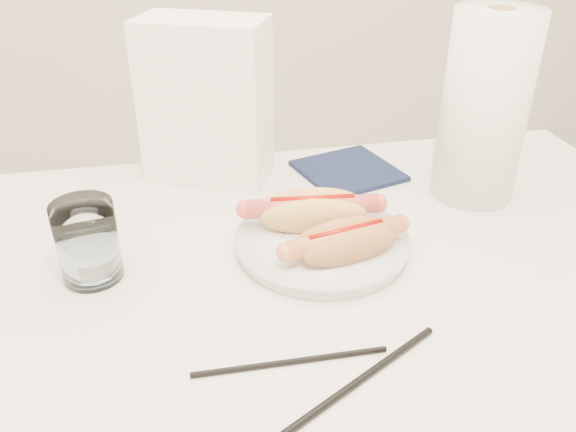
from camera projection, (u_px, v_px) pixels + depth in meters
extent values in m
cube|color=silver|center=(287.00, 301.00, 0.73)|extent=(1.20, 0.80, 0.04)
cylinder|color=silver|center=(497.00, 310.00, 1.30)|extent=(0.04, 0.04, 0.71)
cylinder|color=white|center=(322.00, 244.00, 0.78)|extent=(0.29, 0.29, 0.02)
ellipsoid|color=#EBAF5E|center=(314.00, 216.00, 0.78)|extent=(0.15, 0.05, 0.05)
ellipsoid|color=#EBAF5E|center=(311.00, 204.00, 0.81)|extent=(0.15, 0.05, 0.05)
ellipsoid|color=#EBAF5E|center=(312.00, 217.00, 0.80)|extent=(0.13, 0.07, 0.03)
cylinder|color=#DD514E|center=(312.00, 206.00, 0.79)|extent=(0.18, 0.05, 0.03)
cylinder|color=#990A05|center=(312.00, 199.00, 0.79)|extent=(0.11, 0.02, 0.01)
ellipsoid|color=#BA7B48|center=(351.00, 247.00, 0.72)|extent=(0.13, 0.06, 0.04)
ellipsoid|color=#BA7B48|center=(340.00, 235.00, 0.74)|extent=(0.13, 0.06, 0.04)
ellipsoid|color=#BA7B48|center=(345.00, 248.00, 0.74)|extent=(0.12, 0.07, 0.02)
cylinder|color=#E67C51|center=(346.00, 237.00, 0.73)|extent=(0.16, 0.06, 0.02)
cylinder|color=#990A05|center=(346.00, 230.00, 0.72)|extent=(0.10, 0.03, 0.01)
cylinder|color=silver|center=(88.00, 241.00, 0.71)|extent=(0.07, 0.07, 0.10)
cylinder|color=black|center=(350.00, 387.00, 0.57)|extent=(0.22, 0.13, 0.01)
cylinder|color=black|center=(291.00, 362.00, 0.60)|extent=(0.20, 0.01, 0.01)
cube|color=white|center=(206.00, 102.00, 0.92)|extent=(0.22, 0.18, 0.25)
cube|color=#101834|center=(348.00, 171.00, 0.99)|extent=(0.18, 0.18, 0.01)
cylinder|color=white|center=(485.00, 108.00, 0.86)|extent=(0.15, 0.15, 0.28)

